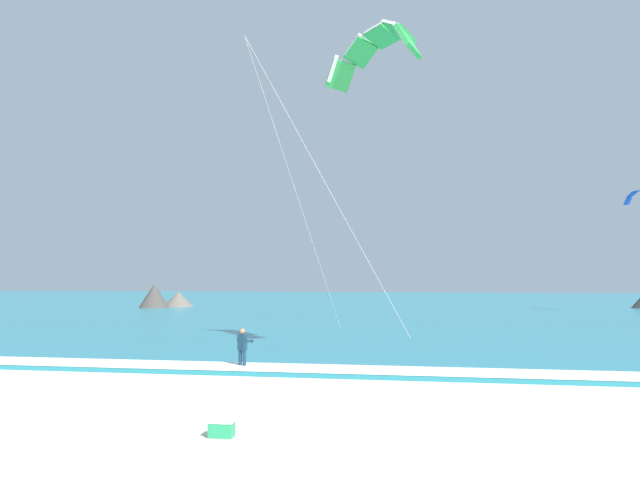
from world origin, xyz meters
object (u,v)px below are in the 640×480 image
Objects in this scene: surfboard at (242,371)px; kite_primary at (375,48)px; kitesurfer at (243,347)px; cooler_box at (222,428)px; kite_distant at (639,195)px.

surfboard is 0.10× the size of kite_primary.
kitesurfer is 2.91× the size of cooler_box.
kitesurfer reaches higher than cooler_box.
surfboard is at bearing -124.46° from kite_distant.
kite_distant is (27.95, 40.73, 11.70)m from surfboard.
kite_primary is (4.99, 4.32, 14.29)m from surfboard.
kite_distant is at bearing 55.54° from surfboard.
kite_distant is (22.95, 36.41, -2.59)m from kite_primary.
kite_distant is at bearing 57.77° from kite_primary.
surfboard is 10.02m from cooler_box.
kitesurfer is at bearing 70.76° from surfboard.
kite_distant reaches higher than surfboard.
kite_primary reaches higher than kitesurfer.
surfboard is 15.74m from kite_primary.
cooler_box is at bearing -100.32° from kite_primary.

